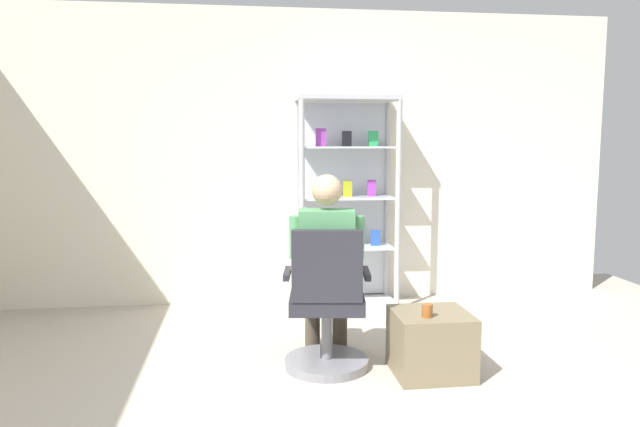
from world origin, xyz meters
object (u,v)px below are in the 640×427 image
at_px(display_cabinet_main, 345,201).
at_px(tea_glass, 427,311).
at_px(storage_crate, 431,343).
at_px(office_chair, 327,312).
at_px(seated_shopkeeper, 327,259).

relative_size(display_cabinet_main, tea_glass, 23.21).
bearing_deg(storage_crate, office_chair, 167.61).
relative_size(office_chair, tea_glass, 11.73).
distance_m(seated_shopkeeper, storage_crate, 0.87).
bearing_deg(seated_shopkeeper, office_chair, -97.60).
bearing_deg(tea_glass, seated_shopkeeper, 145.46).
bearing_deg(display_cabinet_main, storage_crate, -81.33).
bearing_deg(office_chair, tea_glass, -21.49).
relative_size(office_chair, storage_crate, 1.98).
bearing_deg(tea_glass, display_cabinet_main, 96.39).
relative_size(display_cabinet_main, storage_crate, 3.92).
distance_m(display_cabinet_main, tea_glass, 1.90).
bearing_deg(tea_glass, office_chair, 158.51).
distance_m(display_cabinet_main, seated_shopkeeper, 1.49).
bearing_deg(seated_shopkeeper, tea_glass, -34.54).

